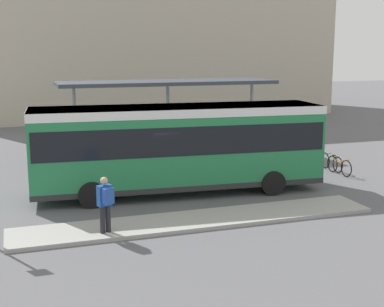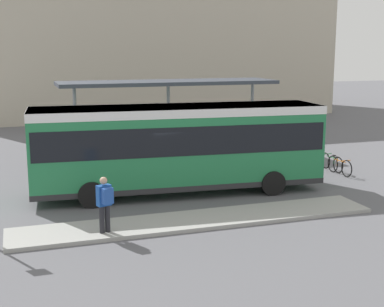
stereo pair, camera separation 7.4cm
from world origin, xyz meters
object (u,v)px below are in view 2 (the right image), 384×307
Objects in this scene: bicycle_orange at (340,166)px; potted_planter_far_side at (85,159)px; city_bus at (179,143)px; pedestrian_waiting at (105,201)px; potted_planter_near_shelter at (166,154)px; bicycle_green at (332,162)px.

bicycle_orange is 1.41× the size of potted_planter_far_side.
potted_planter_far_side is (-10.39, 3.72, 0.28)m from bicycle_orange.
city_bus is 5.41m from potted_planter_far_side.
city_bus is 8.81× the size of potted_planter_far_side.
pedestrian_waiting is 9.35m from potted_planter_near_shelter.
pedestrian_waiting is at bearing 115.52° from bicycle_green.
potted_planter_far_side is at bearing -179.44° from potted_planter_near_shelter.
city_bus is 7.85m from bicycle_green.
pedestrian_waiting reaches higher than potted_planter_far_side.
pedestrian_waiting reaches higher than potted_planter_near_shelter.
potted_planter_near_shelter is at bearing -120.95° from bicycle_orange.
potted_planter_far_side is (0.51, 8.33, -0.41)m from pedestrian_waiting.
bicycle_orange is at bearing 9.36° from city_bus.
bicycle_green is at bearing -23.68° from potted_planter_near_shelter.
bicycle_orange is 1.47× the size of potted_planter_near_shelter.
pedestrian_waiting is 0.95× the size of bicycle_green.
potted_planter_near_shelter is 0.96× the size of potted_planter_far_side.
bicycle_green is at bearing 170.98° from bicycle_orange.
bicycle_green is 10.90m from potted_planter_far_side.
pedestrian_waiting is at bearing -126.48° from city_bus.
potted_planter_near_shelter is (-6.83, 3.00, 0.24)m from bicycle_green.
city_bus reaches higher than pedestrian_waiting.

